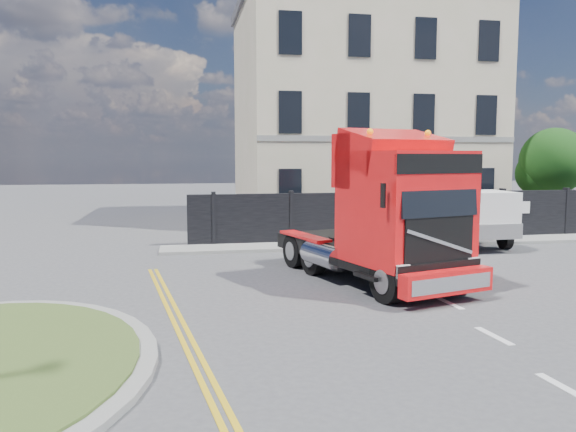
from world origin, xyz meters
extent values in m
plane|color=#424244|center=(0.00, 0.00, 0.00)|extent=(120.00, 120.00, 0.00)
cube|color=black|center=(6.00, 9.00, 1.00)|extent=(18.00, 0.25, 2.00)
cube|color=beige|center=(6.00, 16.50, 5.50)|extent=(12.00, 10.00, 11.00)
cube|color=#4E4D53|center=(6.00, 16.50, 11.25)|extent=(12.30, 10.30, 0.50)
cylinder|color=#382619|center=(14.50, 12.00, 1.20)|extent=(0.24, 0.24, 2.40)
sphere|color=#14350F|center=(14.50, 12.00, 3.20)|extent=(3.20, 3.20, 3.20)
sphere|color=#14350F|center=(14.00, 12.40, 2.60)|extent=(2.20, 2.20, 2.20)
cube|color=gray|center=(6.00, 8.10, 0.06)|extent=(20.00, 1.60, 0.12)
cube|color=black|center=(1.87, 2.65, 0.75)|extent=(4.07, 6.75, 0.45)
cube|color=red|center=(2.34, 0.96, 2.16)|extent=(3.12, 3.19, 2.81)
cube|color=red|center=(2.06, 1.97, 3.31)|extent=(2.66, 1.54, 1.40)
cube|color=black|center=(2.69, -0.28, 2.56)|extent=(2.14, 0.65, 1.05)
cube|color=red|center=(2.78, -0.59, 0.55)|extent=(2.51, 1.01, 0.55)
cylinder|color=black|center=(1.52, -0.11, 0.52)|extent=(0.59, 1.09, 1.04)
cylinder|color=gray|center=(1.52, -0.11, 0.52)|extent=(0.50, 0.65, 0.57)
cylinder|color=black|center=(3.60, 0.48, 0.52)|extent=(0.59, 1.09, 1.04)
cylinder|color=gray|center=(3.60, 0.48, 0.52)|extent=(0.50, 0.65, 0.57)
cylinder|color=black|center=(0.56, 3.32, 0.52)|extent=(0.59, 1.09, 1.04)
cylinder|color=gray|center=(0.56, 3.32, 0.52)|extent=(0.50, 0.65, 0.57)
cylinder|color=black|center=(2.64, 3.91, 0.52)|extent=(0.59, 1.09, 1.04)
cylinder|color=gray|center=(2.64, 3.91, 0.52)|extent=(0.50, 0.65, 0.57)
cylinder|color=black|center=(0.23, 4.48, 0.52)|extent=(0.59, 1.09, 1.04)
cylinder|color=gray|center=(0.23, 4.48, 0.52)|extent=(0.50, 0.65, 0.57)
cylinder|color=black|center=(2.32, 5.07, 0.52)|extent=(0.59, 1.09, 1.04)
cylinder|color=gray|center=(2.32, 5.07, 0.52)|extent=(0.50, 0.65, 0.57)
cube|color=slate|center=(7.54, 8.00, 0.76)|extent=(2.13, 5.22, 0.27)
cube|color=silver|center=(7.54, 6.38, 1.46)|extent=(2.08, 1.98, 1.41)
cylinder|color=black|center=(6.51, 6.38, 0.38)|extent=(0.27, 0.76, 0.76)
cylinder|color=black|center=(8.56, 6.38, 0.38)|extent=(0.27, 0.76, 0.76)
cylinder|color=black|center=(6.51, 9.62, 0.38)|extent=(0.27, 0.76, 0.76)
cylinder|color=black|center=(8.56, 9.62, 0.38)|extent=(0.27, 0.76, 0.76)
camera|label=1|loc=(-3.15, -12.32, 3.43)|focal=35.00mm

